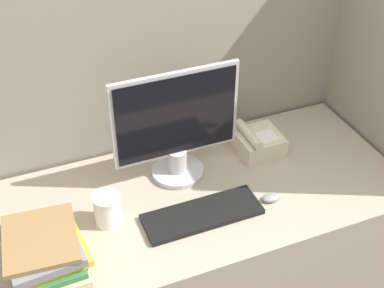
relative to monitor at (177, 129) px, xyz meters
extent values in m
cube|color=gray|center=(0.04, 0.25, -0.09)|extent=(1.95, 0.04, 1.71)
cube|color=gray|center=(0.85, -0.11, -0.09)|extent=(0.04, 0.77, 1.71)
cube|color=tan|center=(0.04, -0.14, -0.58)|extent=(1.55, 0.71, 0.73)
cylinder|color=#B7B7BC|center=(0.00, 0.00, -0.20)|extent=(0.20, 0.20, 0.02)
cylinder|color=#B7B7BC|center=(0.00, 0.00, -0.15)|extent=(0.07, 0.07, 0.09)
cube|color=#B7B7BC|center=(0.00, 0.00, 0.06)|extent=(0.49, 0.02, 0.35)
cube|color=black|center=(0.00, -0.01, 0.06)|extent=(0.46, 0.01, 0.32)
cube|color=black|center=(0.00, -0.26, -0.20)|extent=(0.43, 0.15, 0.02)
ellipsoid|color=gray|center=(0.26, -0.28, -0.20)|extent=(0.07, 0.04, 0.02)
cylinder|color=white|center=(-0.32, -0.16, -0.16)|extent=(0.09, 0.09, 0.11)
cylinder|color=white|center=(-0.32, -0.16, -0.10)|extent=(0.10, 0.10, 0.01)
cube|color=#C6B78C|center=(-0.54, -0.28, -0.20)|extent=(0.21, 0.28, 0.03)
cube|color=#38723F|center=(-0.55, -0.26, -0.17)|extent=(0.21, 0.30, 0.02)
cube|color=gold|center=(-0.54, -0.26, -0.15)|extent=(0.25, 0.28, 0.02)
cube|color=slate|center=(-0.56, -0.27, -0.12)|extent=(0.24, 0.28, 0.03)
cube|color=olive|center=(-0.56, -0.26, -0.10)|extent=(0.25, 0.28, 0.02)
cube|color=beige|center=(0.36, 0.01, -0.17)|extent=(0.18, 0.17, 0.08)
cube|color=white|center=(0.38, -0.01, -0.13)|extent=(0.08, 0.08, 0.00)
cylinder|color=beige|center=(0.31, 0.01, -0.12)|extent=(0.04, 0.18, 0.04)
camera|label=1|loc=(-0.56, -1.51, 1.14)|focal=50.00mm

